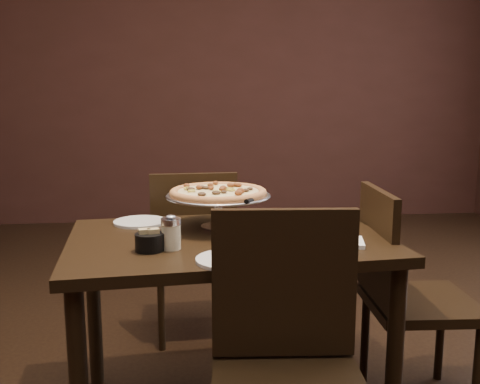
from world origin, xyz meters
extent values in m
cube|color=black|center=(0.00, 3.51, 1.40)|extent=(6.00, 0.02, 2.80)
cube|color=black|center=(0.03, 0.09, 0.70)|extent=(1.21, 0.86, 0.04)
cylinder|color=black|center=(0.58, -0.19, 0.34)|extent=(0.06, 0.06, 0.68)
cylinder|color=black|center=(-0.51, 0.37, 0.34)|extent=(0.06, 0.06, 0.68)
cylinder|color=black|center=(0.52, 0.46, 0.34)|extent=(0.06, 0.06, 0.68)
cylinder|color=silver|center=(0.01, 0.23, 0.72)|extent=(0.14, 0.14, 0.01)
cylinder|color=silver|center=(0.01, 0.23, 0.78)|extent=(0.03, 0.03, 0.11)
cylinder|color=silver|center=(0.01, 0.23, 0.84)|extent=(0.10, 0.10, 0.01)
cylinder|color=#A9AAAF|center=(0.01, 0.23, 0.85)|extent=(0.40, 0.40, 0.01)
torus|color=#A9AAAF|center=(0.01, 0.23, 0.85)|extent=(0.41, 0.41, 0.01)
cylinder|color=#A26130|center=(0.01, 0.23, 0.85)|extent=(0.37, 0.37, 0.01)
torus|color=#A26130|center=(0.01, 0.23, 0.86)|extent=(0.38, 0.38, 0.03)
cylinder|color=tan|center=(0.01, 0.23, 0.86)|extent=(0.31, 0.31, 0.01)
cylinder|color=beige|center=(-0.17, -0.06, 0.76)|extent=(0.06, 0.06, 0.09)
cylinder|color=silver|center=(-0.17, -0.06, 0.81)|extent=(0.07, 0.07, 0.02)
ellipsoid|color=silver|center=(-0.17, -0.06, 0.83)|extent=(0.04, 0.04, 0.01)
cylinder|color=maroon|center=(0.03, -0.08, 0.76)|extent=(0.06, 0.06, 0.07)
cylinder|color=silver|center=(0.03, -0.08, 0.80)|extent=(0.06, 0.06, 0.02)
ellipsoid|color=silver|center=(0.03, -0.08, 0.82)|extent=(0.03, 0.03, 0.01)
cylinder|color=black|center=(-0.24, -0.07, 0.75)|extent=(0.10, 0.10, 0.06)
cube|color=tan|center=(-0.26, -0.07, 0.76)|extent=(0.04, 0.03, 0.06)
cube|color=tan|center=(-0.23, -0.07, 0.76)|extent=(0.04, 0.03, 0.06)
cube|color=white|center=(0.43, -0.06, 0.73)|extent=(0.16, 0.16, 0.01)
cylinder|color=silver|center=(-0.30, 0.33, 0.72)|extent=(0.21, 0.21, 0.01)
cylinder|color=silver|center=(0.01, -0.22, 0.72)|extent=(0.22, 0.22, 0.01)
cone|color=silver|center=(0.13, 0.09, 0.85)|extent=(0.15, 0.15, 0.00)
cylinder|color=black|center=(0.13, 0.09, 0.85)|extent=(0.07, 0.11, 0.02)
cube|color=black|center=(-0.08, 0.84, 0.42)|extent=(0.43, 0.43, 0.04)
cube|color=black|center=(-0.08, 0.65, 0.66)|extent=(0.41, 0.05, 0.43)
cylinder|color=black|center=(0.07, 1.01, 0.20)|extent=(0.04, 0.04, 0.40)
cylinder|color=black|center=(-0.26, 1.00, 0.20)|extent=(0.04, 0.04, 0.40)
cylinder|color=black|center=(0.09, 0.68, 0.20)|extent=(0.04, 0.04, 0.40)
cylinder|color=black|center=(-0.24, 0.66, 0.20)|extent=(0.04, 0.04, 0.40)
cube|color=black|center=(0.16, -0.34, 0.69)|extent=(0.43, 0.06, 0.44)
cube|color=black|center=(0.80, 0.10, 0.42)|extent=(0.43, 0.43, 0.04)
cube|color=black|center=(0.62, 0.11, 0.66)|extent=(0.05, 0.41, 0.43)
cylinder|color=black|center=(0.96, -0.08, 0.20)|extent=(0.04, 0.04, 0.40)
cylinder|color=black|center=(0.98, 0.26, 0.20)|extent=(0.04, 0.04, 0.40)
cylinder|color=black|center=(0.62, -0.06, 0.20)|extent=(0.04, 0.04, 0.40)
cylinder|color=black|center=(0.64, 0.28, 0.20)|extent=(0.04, 0.04, 0.40)
camera|label=1|loc=(-0.13, -1.82, 1.22)|focal=40.00mm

